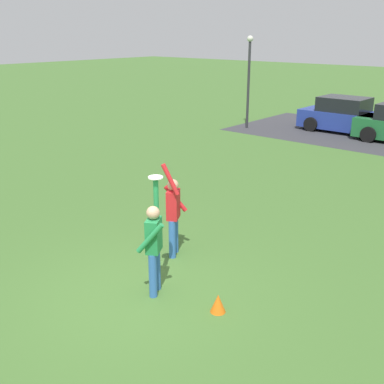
% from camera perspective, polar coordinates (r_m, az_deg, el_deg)
% --- Properties ---
extents(ground_plane, '(120.00, 120.00, 0.00)m').
position_cam_1_polar(ground_plane, '(8.54, -6.04, -12.25)').
color(ground_plane, '#426B2D').
extents(person_catcher, '(0.52, 0.59, 2.08)m').
position_cam_1_polar(person_catcher, '(8.08, -4.70, -6.20)').
color(person_catcher, '#3366B7').
rests_on(person_catcher, ground_plane).
extents(person_defender, '(0.61, 0.66, 2.04)m').
position_cam_1_polar(person_defender, '(9.44, -2.31, -2.33)').
color(person_defender, '#3366B7').
rests_on(person_defender, ground_plane).
extents(frisbee_disc, '(0.25, 0.25, 0.02)m').
position_cam_1_polar(frisbee_disc, '(7.88, -4.49, 1.81)').
color(frisbee_disc, white).
rests_on(frisbee_disc, person_catcher).
extents(parked_car_blue, '(4.12, 2.08, 1.59)m').
position_cam_1_polar(parked_car_blue, '(22.87, 18.28, 8.82)').
color(parked_car_blue, '#233893').
rests_on(parked_car_blue, ground_plane).
extents(lamppost_by_lot, '(0.28, 0.28, 4.26)m').
position_cam_1_polar(lamppost_by_lot, '(22.58, 6.99, 14.26)').
color(lamppost_by_lot, '#2D2D33').
rests_on(lamppost_by_lot, ground_plane).
extents(field_cone_orange, '(0.26, 0.26, 0.32)m').
position_cam_1_polar(field_cone_orange, '(7.93, 3.21, -13.46)').
color(field_cone_orange, orange).
rests_on(field_cone_orange, ground_plane).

